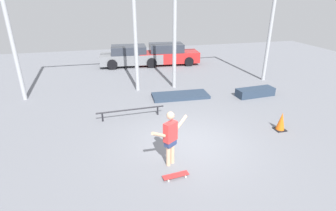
# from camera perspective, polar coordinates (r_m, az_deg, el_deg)

# --- Properties ---
(ground_plane) EXTENTS (36.00, 36.00, 0.00)m
(ground_plane) POSITION_cam_1_polar(r_m,az_deg,el_deg) (9.33, 4.90, -8.21)
(ground_plane) COLOR slate
(skateboarder) EXTENTS (1.31, 0.94, 1.76)m
(skateboarder) POSITION_cam_1_polar(r_m,az_deg,el_deg) (7.76, 0.52, -6.68)
(skateboarder) COLOR #DBAD89
(skateboarder) RESTS_ON ground_plane
(skateboard) EXTENTS (0.79, 0.31, 0.08)m
(skateboard) POSITION_cam_1_polar(r_m,az_deg,el_deg) (7.75, 1.69, -14.96)
(skateboard) COLOR red
(skateboard) RESTS_ON ground_plane
(grind_box) EXTENTS (2.03, 0.81, 0.41)m
(grind_box) POSITION_cam_1_polar(r_m,az_deg,el_deg) (14.14, 18.44, 2.78)
(grind_box) COLOR #28384C
(grind_box) RESTS_ON ground_plane
(manual_pad) EXTENTS (2.88, 1.27, 0.14)m
(manual_pad) POSITION_cam_1_polar(r_m,az_deg,el_deg) (13.34, 2.72, 2.17)
(manual_pad) COLOR #28384C
(manual_pad) RESTS_ON ground_plane
(grind_rail) EXTENTS (2.84, 0.17, 0.41)m
(grind_rail) POSITION_cam_1_polar(r_m,az_deg,el_deg) (11.08, -8.13, -1.14)
(grind_rail) COLOR black
(grind_rail) RESTS_ON ground_plane
(canopy_support_left) EXTENTS (5.83, 0.20, 6.81)m
(canopy_support_left) POSITION_cam_1_polar(r_m,az_deg,el_deg) (13.54, -19.96, 18.73)
(canopy_support_left) COLOR #A5A8AD
(canopy_support_left) RESTS_ON ground_plane
(canopy_support_right) EXTENTS (5.83, 0.20, 6.81)m
(canopy_support_right) POSITION_cam_1_polar(r_m,az_deg,el_deg) (14.98, 12.59, 19.81)
(canopy_support_right) COLOR #A5A8AD
(canopy_support_right) RESTS_ON ground_plane
(parked_car_grey) EXTENTS (4.52, 2.20, 1.44)m
(parked_car_grey) POSITION_cam_1_polar(r_m,az_deg,el_deg) (19.42, -8.11, 10.61)
(parked_car_grey) COLOR slate
(parked_car_grey) RESTS_ON ground_plane
(parked_car_red) EXTENTS (4.47, 2.09, 1.52)m
(parked_car_red) POSITION_cam_1_polar(r_m,az_deg,el_deg) (19.65, -0.01, 11.05)
(parked_car_red) COLOR red
(parked_car_red) RESTS_ON ground_plane
(traffic_cone) EXTENTS (0.40, 0.40, 0.72)m
(traffic_cone) POSITION_cam_1_polar(r_m,az_deg,el_deg) (10.89, 23.42, -3.23)
(traffic_cone) COLOR black
(traffic_cone) RESTS_ON ground_plane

